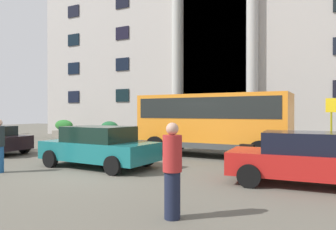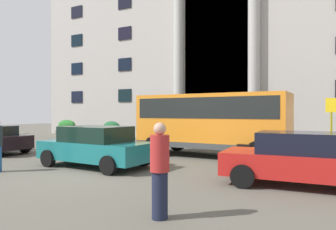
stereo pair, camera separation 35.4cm
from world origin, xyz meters
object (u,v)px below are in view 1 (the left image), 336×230
at_px(bus_stop_sign, 331,121).
at_px(motorcycle_far_end, 87,145).
at_px(pedestrian_woman_with_bag, 172,170).
at_px(hedge_planter_west, 275,135).
at_px(motorcycle_near_kerb, 251,155).
at_px(hedge_planter_east, 64,129).
at_px(hedge_planter_entrance_right, 174,132).
at_px(scooter_by_planter, 15,141).
at_px(hedge_planter_far_west, 109,131).
at_px(parked_coupe_end, 307,158).
at_px(orange_minibus, 213,120).
at_px(parked_estate_mid, 99,146).

distance_m(bus_stop_sign, motorcycle_far_end, 10.85).
height_order(bus_stop_sign, pedestrian_woman_with_bag, bus_stop_sign).
relative_size(bus_stop_sign, hedge_planter_west, 1.53).
xyz_separation_m(bus_stop_sign, motorcycle_far_end, (-10.14, -3.69, -1.15)).
bearing_deg(motorcycle_near_kerb, hedge_planter_west, 103.32).
bearing_deg(motorcycle_far_end, hedge_planter_east, 131.99).
bearing_deg(hedge_planter_entrance_right, scooter_by_planter, -129.00).
bearing_deg(motorcycle_far_end, bus_stop_sign, 11.42).
xyz_separation_m(hedge_planter_far_west, parked_coupe_end, (13.77, -9.34, 0.09)).
distance_m(motorcycle_near_kerb, pedestrian_woman_with_bag, 6.16).
distance_m(hedge_planter_entrance_right, motorcycle_near_kerb, 9.37).
bearing_deg(hedge_planter_west, hedge_planter_far_west, 177.66).
height_order(orange_minibus, motorcycle_far_end, orange_minibus).
height_order(hedge_planter_east, motorcycle_far_end, hedge_planter_east).
xyz_separation_m(orange_minibus, parked_estate_mid, (-2.82, -4.48, -0.91)).
xyz_separation_m(hedge_planter_west, parked_estate_mid, (-4.87, -9.11, 0.01)).
height_order(motorcycle_near_kerb, motorcycle_far_end, same).
xyz_separation_m(orange_minibus, hedge_planter_entrance_right, (-4.22, 4.79, -0.93)).
height_order(hedge_planter_entrance_right, parked_estate_mid, hedge_planter_entrance_right).
relative_size(hedge_planter_far_west, pedestrian_woman_with_bag, 0.85).
xyz_separation_m(hedge_planter_far_west, hedge_planter_entrance_right, (5.48, -0.31, 0.08)).
bearing_deg(motorcycle_near_kerb, hedge_planter_east, 169.00).
bearing_deg(hedge_planter_west, hedge_planter_east, 178.48).
bearing_deg(pedestrian_woman_with_bag, hedge_planter_east, 3.71).
distance_m(hedge_planter_east, motorcycle_near_kerb, 17.83).
xyz_separation_m(parked_estate_mid, motorcycle_far_end, (-2.56, 2.28, -0.30)).
xyz_separation_m(hedge_planter_far_west, parked_estate_mid, (6.88, -9.59, 0.10)).
bearing_deg(parked_coupe_end, bus_stop_sign, 79.68).
bearing_deg(parked_coupe_end, motorcycle_near_kerb, 128.79).
relative_size(bus_stop_sign, motorcycle_near_kerb, 1.29).
bearing_deg(pedestrian_woman_with_bag, parked_estate_mid, 5.09).
xyz_separation_m(orange_minibus, motorcycle_near_kerb, (2.13, -2.10, -1.20)).
bearing_deg(hedge_planter_east, scooter_by_planter, -61.12).
xyz_separation_m(motorcycle_near_kerb, motorcycle_far_end, (-7.51, -0.11, -0.00)).
relative_size(hedge_planter_west, hedge_planter_far_west, 1.11).
distance_m(hedge_planter_east, parked_coupe_end, 20.51).
bearing_deg(parked_coupe_end, motorcycle_far_end, 164.33).
relative_size(hedge_planter_west, scooter_by_planter, 0.84).
distance_m(bus_stop_sign, parked_estate_mid, 9.68).
distance_m(hedge_planter_entrance_right, scooter_by_planter, 9.30).
height_order(motorcycle_near_kerb, scooter_by_planter, same).
bearing_deg(hedge_planter_far_west, parked_coupe_end, -34.14).
xyz_separation_m(hedge_planter_entrance_right, parked_estate_mid, (1.40, -9.27, 0.02)).
bearing_deg(motorcycle_near_kerb, parked_estate_mid, -141.62).
bearing_deg(bus_stop_sign, motorcycle_near_kerb, -126.26).
distance_m(hedge_planter_east, hedge_planter_entrance_right, 9.99).
xyz_separation_m(hedge_planter_east, hedge_planter_entrance_right, (9.98, -0.27, 0.05)).
bearing_deg(hedge_planter_east, hedge_planter_far_west, 0.63).
height_order(hedge_planter_east, parked_estate_mid, parked_estate_mid).
distance_m(parked_estate_mid, pedestrian_woman_with_bag, 6.09).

